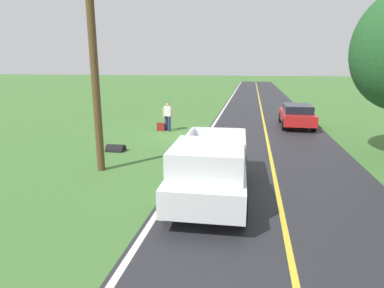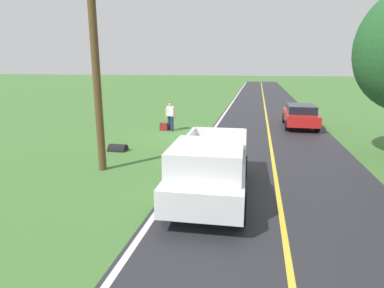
{
  "view_description": "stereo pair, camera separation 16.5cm",
  "coord_description": "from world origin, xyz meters",
  "px_view_note": "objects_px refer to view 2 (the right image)",
  "views": [
    {
      "loc": [
        -3.55,
        16.99,
        3.83
      ],
      "look_at": [
        -1.87,
        7.75,
        1.52
      ],
      "focal_mm": 30.25,
      "sensor_mm": 36.0,
      "label": 1
    },
    {
      "loc": [
        -3.71,
        16.95,
        3.83
      ],
      "look_at": [
        -1.87,
        7.75,
        1.52
      ],
      "focal_mm": 30.25,
      "sensor_mm": 36.0,
      "label": 2
    }
  ],
  "objects_px": {
    "suitcase_carried": "(164,127)",
    "sedan_near_oncoming": "(300,115)",
    "hitchhiker_walking": "(171,114)",
    "utility_pole_roadside": "(96,66)",
    "pickup_truck_passing": "(210,167)"
  },
  "relations": [
    {
      "from": "sedan_near_oncoming",
      "to": "suitcase_carried",
      "type": "bearing_deg",
      "value": 19.03
    },
    {
      "from": "sedan_near_oncoming",
      "to": "utility_pole_roadside",
      "type": "distance_m",
      "value": 13.58
    },
    {
      "from": "suitcase_carried",
      "to": "pickup_truck_passing",
      "type": "bearing_deg",
      "value": 21.98
    },
    {
      "from": "hitchhiker_walking",
      "to": "suitcase_carried",
      "type": "distance_m",
      "value": 0.86
    },
    {
      "from": "hitchhiker_walking",
      "to": "pickup_truck_passing",
      "type": "distance_m",
      "value": 10.21
    },
    {
      "from": "utility_pole_roadside",
      "to": "pickup_truck_passing",
      "type": "bearing_deg",
      "value": 156.71
    },
    {
      "from": "hitchhiker_walking",
      "to": "suitcase_carried",
      "type": "relative_size",
      "value": 3.74
    },
    {
      "from": "hitchhiker_walking",
      "to": "utility_pole_roadside",
      "type": "height_order",
      "value": "utility_pole_roadside"
    },
    {
      "from": "suitcase_carried",
      "to": "sedan_near_oncoming",
      "type": "height_order",
      "value": "sedan_near_oncoming"
    },
    {
      "from": "suitcase_carried",
      "to": "pickup_truck_passing",
      "type": "height_order",
      "value": "pickup_truck_passing"
    },
    {
      "from": "utility_pole_roadside",
      "to": "hitchhiker_walking",
      "type": "bearing_deg",
      "value": -94.53
    },
    {
      "from": "hitchhiker_walking",
      "to": "pickup_truck_passing",
      "type": "relative_size",
      "value": 0.32
    },
    {
      "from": "suitcase_carried",
      "to": "utility_pole_roadside",
      "type": "height_order",
      "value": "utility_pole_roadside"
    },
    {
      "from": "hitchhiker_walking",
      "to": "pickup_truck_passing",
      "type": "height_order",
      "value": "pickup_truck_passing"
    },
    {
      "from": "suitcase_carried",
      "to": "sedan_near_oncoming",
      "type": "distance_m",
      "value": 8.57
    }
  ]
}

